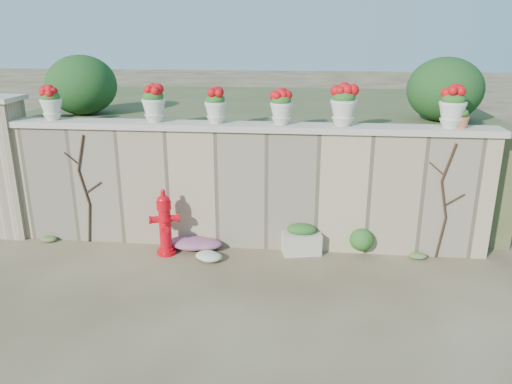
# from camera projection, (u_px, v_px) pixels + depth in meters

# --- Properties ---
(ground) EXTENTS (80.00, 80.00, 0.00)m
(ground) POSITION_uv_depth(u_px,v_px,m) (226.00, 295.00, 6.97)
(ground) COLOR #4D3B26
(ground) RESTS_ON ground
(stone_wall) EXTENTS (8.00, 0.40, 2.00)m
(stone_wall) POSITION_uv_depth(u_px,v_px,m) (243.00, 189.00, 8.36)
(stone_wall) COLOR tan
(stone_wall) RESTS_ON ground
(wall_cap) EXTENTS (8.10, 0.52, 0.10)m
(wall_cap) POSITION_uv_depth(u_px,v_px,m) (242.00, 127.00, 8.04)
(wall_cap) COLOR beige
(wall_cap) RESTS_ON stone_wall
(gate_pillar) EXTENTS (0.72, 0.72, 2.48)m
(gate_pillar) POSITION_uv_depth(u_px,v_px,m) (8.00, 167.00, 8.71)
(gate_pillar) COLOR tan
(gate_pillar) RESTS_ON ground
(raised_fill) EXTENTS (9.00, 6.00, 2.00)m
(raised_fill) POSITION_uv_depth(u_px,v_px,m) (261.00, 146.00, 11.39)
(raised_fill) COLOR #384C23
(raised_fill) RESTS_ON ground
(back_shrub_left) EXTENTS (1.30, 1.30, 1.10)m
(back_shrub_left) POSITION_uv_depth(u_px,v_px,m) (82.00, 85.00, 9.34)
(back_shrub_left) COLOR #143814
(back_shrub_left) RESTS_ON raised_fill
(back_shrub_right) EXTENTS (1.30, 1.30, 1.10)m
(back_shrub_right) POSITION_uv_depth(u_px,v_px,m) (445.00, 89.00, 8.67)
(back_shrub_right) COLOR #143814
(back_shrub_right) RESTS_ON raised_fill
(vine_left) EXTENTS (0.60, 0.04, 1.91)m
(vine_left) POSITION_uv_depth(u_px,v_px,m) (85.00, 188.00, 8.43)
(vine_left) COLOR black
(vine_left) RESTS_ON ground
(vine_right) EXTENTS (0.60, 0.04, 1.91)m
(vine_right) POSITION_uv_depth(u_px,v_px,m) (444.00, 200.00, 7.83)
(vine_right) COLOR black
(vine_right) RESTS_ON ground
(fire_hydrant) EXTENTS (0.48, 0.34, 1.11)m
(fire_hydrant) POSITION_uv_depth(u_px,v_px,m) (165.00, 222.00, 8.10)
(fire_hydrant) COLOR red
(fire_hydrant) RESTS_ON ground
(planter_box) EXTENTS (0.69, 0.49, 0.52)m
(planter_box) POSITION_uv_depth(u_px,v_px,m) (301.00, 240.00, 8.23)
(planter_box) COLOR beige
(planter_box) RESTS_ON ground
(green_shrub) EXTENTS (0.63, 0.57, 0.60)m
(green_shrub) POSITION_uv_depth(u_px,v_px,m) (361.00, 238.00, 8.12)
(green_shrub) COLOR #1E5119
(green_shrub) RESTS_ON ground
(magenta_clump) EXTENTS (0.98, 0.65, 0.26)m
(magenta_clump) POSITION_uv_depth(u_px,v_px,m) (195.00, 243.00, 8.37)
(magenta_clump) COLOR #D029AE
(magenta_clump) RESTS_ON ground
(white_flowers) EXTENTS (0.48, 0.38, 0.17)m
(white_flowers) POSITION_uv_depth(u_px,v_px,m) (208.00, 256.00, 7.99)
(white_flowers) COLOR white
(white_flowers) RESTS_ON ground
(urn_pot_0) EXTENTS (0.36, 0.36, 0.56)m
(urn_pot_0) POSITION_uv_depth(u_px,v_px,m) (51.00, 103.00, 8.26)
(urn_pot_0) COLOR beige
(urn_pot_0) RESTS_ON wall_cap
(urn_pot_1) EXTENTS (0.38, 0.38, 0.60)m
(urn_pot_1) POSITION_uv_depth(u_px,v_px,m) (154.00, 104.00, 8.08)
(urn_pot_1) COLOR beige
(urn_pot_1) RESTS_ON wall_cap
(urn_pot_2) EXTENTS (0.35, 0.35, 0.55)m
(urn_pot_2) POSITION_uv_depth(u_px,v_px,m) (216.00, 106.00, 7.98)
(urn_pot_2) COLOR beige
(urn_pot_2) RESTS_ON wall_cap
(urn_pot_3) EXTENTS (0.35, 0.35, 0.56)m
(urn_pot_3) POSITION_uv_depth(u_px,v_px,m) (281.00, 107.00, 7.87)
(urn_pot_3) COLOR beige
(urn_pot_3) RESTS_ON wall_cap
(urn_pot_4) EXTENTS (0.41, 0.41, 0.65)m
(urn_pot_4) POSITION_uv_depth(u_px,v_px,m) (344.00, 105.00, 7.76)
(urn_pot_4) COLOR beige
(urn_pot_4) RESTS_ON wall_cap
(urn_pot_5) EXTENTS (0.41, 0.41, 0.64)m
(urn_pot_5) POSITION_uv_depth(u_px,v_px,m) (453.00, 107.00, 7.59)
(urn_pot_5) COLOR beige
(urn_pot_5) RESTS_ON wall_cap
(terracotta_pot) EXTENTS (0.24, 0.24, 0.29)m
(terracotta_pot) POSITION_uv_depth(u_px,v_px,m) (461.00, 119.00, 7.63)
(terracotta_pot) COLOR #B46137
(terracotta_pot) RESTS_ON wall_cap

